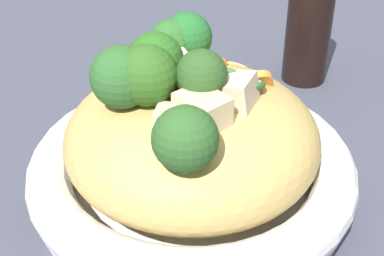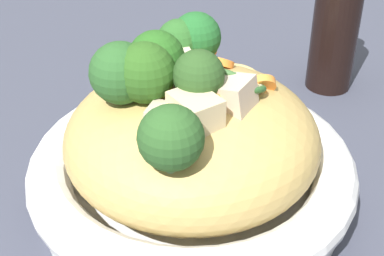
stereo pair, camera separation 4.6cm
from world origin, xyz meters
name	(u,v)px [view 2 (the right image)]	position (x,y,z in m)	size (l,w,h in m)	color
ground_plane	(192,201)	(0.00, 0.00, 0.00)	(3.00, 3.00, 0.00)	#3B3E4D
serving_bowl	(192,175)	(0.00, 0.00, 0.03)	(0.27, 0.27, 0.05)	white
noodle_heap	(192,138)	(0.00, 0.00, 0.07)	(0.20, 0.20, 0.10)	tan
broccoli_florets	(163,72)	(-0.02, 0.01, 0.13)	(0.16, 0.15, 0.07)	#9DB87B
carrot_coins	(211,81)	(0.02, 0.00, 0.11)	(0.10, 0.09, 0.03)	orange
zucchini_slices	(193,76)	(0.01, 0.01, 0.11)	(0.09, 0.13, 0.04)	beige
chicken_chunks	(195,94)	(-0.01, -0.01, 0.11)	(0.09, 0.11, 0.03)	beige
soy_sauce_bottle	(335,29)	(0.25, 0.04, 0.07)	(0.05, 0.05, 0.16)	black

